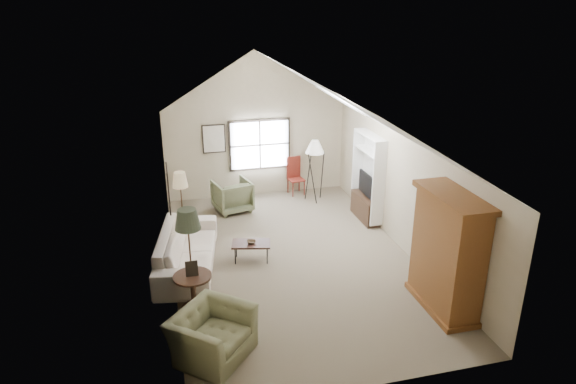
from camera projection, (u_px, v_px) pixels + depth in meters
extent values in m
cube|color=#675C4A|center=(293.00, 259.00, 11.06)|extent=(5.00, 8.00, 0.01)
cube|color=tan|center=(256.00, 152.00, 14.22)|extent=(5.00, 0.01, 2.50)
cube|color=tan|center=(367.00, 315.00, 7.00)|extent=(5.00, 0.01, 2.50)
cube|color=tan|center=(169.00, 218.00, 10.04)|extent=(0.01, 8.00, 2.50)
cube|color=tan|center=(403.00, 195.00, 11.18)|extent=(0.01, 8.00, 2.50)
cube|color=black|center=(260.00, 145.00, 14.14)|extent=(1.72, 0.08, 1.42)
cube|color=black|center=(168.00, 188.00, 10.13)|extent=(0.68, 0.04, 0.88)
cube|color=black|center=(214.00, 139.00, 13.77)|extent=(0.62, 0.04, 0.78)
cube|color=brown|center=(447.00, 253.00, 9.00)|extent=(0.60, 1.50, 2.20)
cube|color=white|center=(368.00, 176.00, 12.63)|extent=(0.32, 1.30, 2.10)
cube|color=#382316|center=(365.00, 208.00, 12.93)|extent=(0.34, 1.18, 0.60)
cube|color=black|center=(367.00, 185.00, 12.71)|extent=(0.05, 0.90, 0.55)
imported|color=beige|center=(187.00, 249.00, 10.62)|extent=(1.52, 2.89, 0.80)
imported|color=#6E724F|center=(212.00, 335.00, 8.00)|extent=(1.55, 1.56, 0.77)
imported|color=#68714F|center=(232.00, 196.00, 13.39)|extent=(1.07, 1.09, 0.83)
cube|color=#331C15|center=(251.00, 252.00, 10.93)|extent=(0.89, 0.62, 0.41)
imported|color=#3C2A18|center=(251.00, 242.00, 10.85)|extent=(0.23, 0.23, 0.05)
cylinder|color=#392217|center=(194.00, 292.00, 9.20)|extent=(0.79, 0.79, 0.69)
cube|color=maroon|center=(296.00, 176.00, 14.46)|extent=(0.47, 0.47, 1.06)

